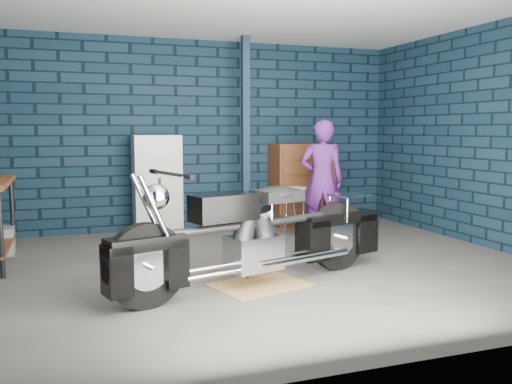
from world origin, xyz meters
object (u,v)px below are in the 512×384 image
(motorcycle, at_px, (259,227))
(person, at_px, (322,180))
(tool_chest, at_px, (302,184))
(locker, at_px, (157,185))
(shop_stool, at_px, (295,211))

(motorcycle, bearing_deg, person, 33.58)
(tool_chest, bearing_deg, locker, 180.00)
(locker, xyz_separation_m, tool_chest, (2.18, 0.00, -0.07))
(person, distance_m, shop_stool, 0.62)
(person, bearing_deg, motorcycle, 71.55)
(motorcycle, height_order, locker, locker)
(motorcycle, distance_m, locker, 2.89)
(locker, relative_size, shop_stool, 2.09)
(locker, height_order, shop_stool, locker)
(motorcycle, xyz_separation_m, shop_stool, (1.27, 2.12, -0.22))
(tool_chest, relative_size, shop_stool, 1.88)
(tool_chest, height_order, shop_stool, tool_chest)
(motorcycle, height_order, shop_stool, motorcycle)
(person, bearing_deg, locker, -6.86)
(shop_stool, bearing_deg, locker, 157.42)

